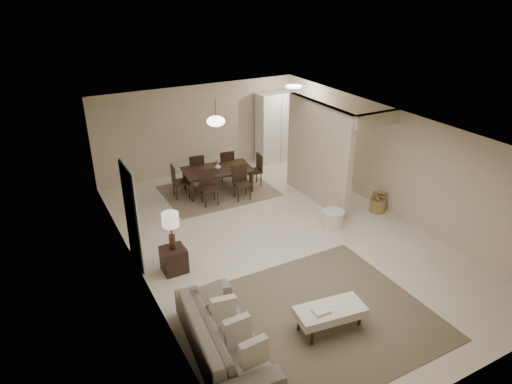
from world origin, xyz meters
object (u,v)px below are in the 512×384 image
sofa (224,336)px  side_table (174,260)px  round_pouf (333,219)px  wicker_basket (377,205)px  ottoman_bench (330,312)px  dining_table (218,180)px  pantry_cabinet (276,127)px

sofa → side_table: bearing=4.3°
round_pouf → wicker_basket: size_ratio=1.33×
sofa → ottoman_bench: bearing=-94.4°
sofa → round_pouf: size_ratio=4.71×
sofa → round_pouf: (3.79, 2.36, -0.15)m
ottoman_bench → dining_table: 5.66m
round_pouf → side_table: bearing=179.0°
ottoman_bench → side_table: bearing=129.2°
pantry_cabinet → wicker_basket: (0.40, -4.15, -0.89)m
sofa → side_table: (0.05, 2.42, -0.10)m
round_pouf → dining_table: size_ratio=0.28×
sofa → dining_table: bearing=-17.6°
sofa → wicker_basket: size_ratio=6.26×
ottoman_bench → dining_table: dining_table is taller
pantry_cabinet → sofa: 8.20m
pantry_cabinet → round_pouf: size_ratio=4.19×
pantry_cabinet → dining_table: bearing=-153.2°
side_table → round_pouf: size_ratio=0.98×
sofa → pantry_cabinet: bearing=-30.5°
ottoman_bench → round_pouf: size_ratio=2.36×
pantry_cabinet → sofa: (-4.80, -6.61, -0.71)m
pantry_cabinet → round_pouf: (-1.01, -4.25, -0.86)m
ottoman_bench → wicker_basket: size_ratio=3.13×
sofa → side_table: 2.43m
round_pouf → dining_table: bearing=116.9°
side_table → round_pouf: 3.74m
pantry_cabinet → sofa: size_ratio=0.89×
sofa → side_table: sofa is taller
side_table → round_pouf: side_table is taller
sofa → wicker_basket: sofa is taller
wicker_basket → dining_table: bearing=135.5°
dining_table → pantry_cabinet: bearing=33.4°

